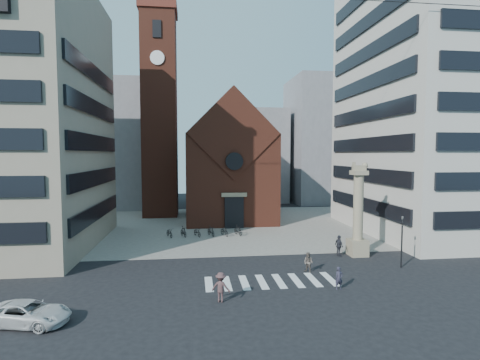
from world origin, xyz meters
The scene contains 22 objects.
ground centered at (0.00, 0.00, 0.00)m, with size 120.00×120.00×0.00m, color black.
piazza centered at (0.00, 19.00, 0.03)m, with size 46.00×30.00×0.05m, color gray.
zebra_crossing centered at (0.55, -3.00, 0.01)m, with size 10.20×3.20×0.01m, color white, non-canonical shape.
church centered at (0.00, 25.04, 7.98)m, with size 12.00×16.65×18.00m.
campanile centered at (-10.00, 28.00, 15.74)m, with size 5.50×5.50×31.20m.
building_right centered at (24.00, 12.00, 16.00)m, with size 18.00×22.00×32.00m, color #B8B2A6.
bg_block_left centered at (-20.00, 40.00, 11.00)m, with size 16.00×14.00×22.00m, color gray.
bg_block_mid centered at (6.00, 45.00, 9.00)m, with size 14.00×12.00×18.00m, color gray.
bg_block_right centered at (22.00, 42.00, 12.00)m, with size 16.00×14.00×24.00m, color gray.
lion_column centered at (10.01, 3.00, 3.46)m, with size 1.63×1.60×8.68m.
traffic_light centered at (12.00, -1.00, 2.29)m, with size 0.13×0.16×4.30m.
white_car centered at (-14.19, -8.23, 0.64)m, with size 2.13×4.62×1.28m, color silver.
pedestrian_0 centered at (4.95, -5.16, 0.79)m, with size 0.58×0.38×1.58m, color #2A2837.
pedestrian_1 centered at (3.96, -1.29, 0.81)m, with size 0.78×0.61×1.61m, color #5B5048.
pedestrian_2 centered at (8.22, 3.00, 0.97)m, with size 1.14×0.47×1.95m, color #292A32.
pedestrian_3 centered at (-3.37, -6.33, 0.95)m, with size 1.23×0.71×1.90m, color #4C3233.
scooter_0 centered at (-7.79, 12.73, 0.56)m, with size 0.68×1.94×1.02m, color black.
scooter_1 centered at (-6.23, 12.73, 0.62)m, with size 0.53×1.89×1.13m, color black.
scooter_2 centered at (-4.68, 12.73, 0.56)m, with size 0.68×1.94×1.02m, color black.
scooter_3 centered at (-3.12, 12.73, 0.62)m, with size 0.53×1.89×1.13m, color black.
scooter_4 centered at (-1.56, 12.73, 0.56)m, with size 0.68×1.94×1.02m, color black.
scooter_5 centered at (0.00, 12.73, 0.62)m, with size 0.53×1.89×1.13m, color black.
Camera 1 is at (-5.03, -29.56, 9.42)m, focal length 28.00 mm.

